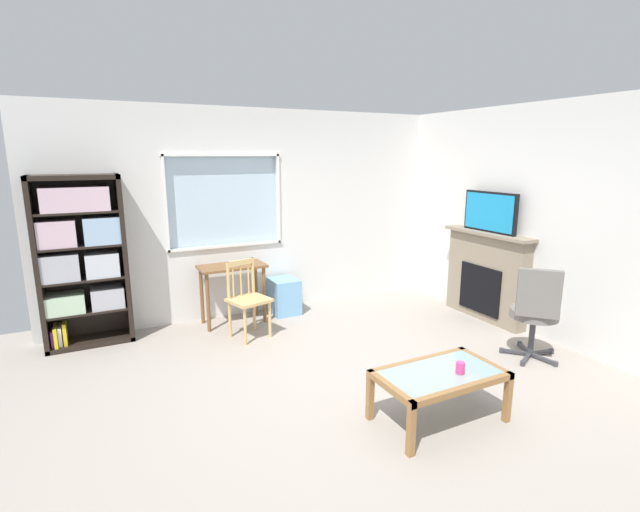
{
  "coord_description": "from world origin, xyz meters",
  "views": [
    {
      "loc": [
        -1.97,
        -3.43,
        2.1
      ],
      "look_at": [
        0.11,
        0.66,
        1.09
      ],
      "focal_mm": 26.02,
      "sensor_mm": 36.0,
      "label": 1
    }
  ],
  "objects": [
    {
      "name": "coffee_table",
      "position": [
        0.4,
        -0.86,
        0.36
      ],
      "size": [
        1.0,
        0.58,
        0.42
      ],
      "color": "#8C9E99",
      "rests_on": "ground"
    },
    {
      "name": "wall_back_with_window",
      "position": [
        0.04,
        2.39,
        1.32
      ],
      "size": [
        5.27,
        0.15,
        2.67
      ],
      "color": "silver",
      "rests_on": "ground"
    },
    {
      "name": "plastic_drawer_unit",
      "position": [
        0.3,
        2.09,
        0.24
      ],
      "size": [
        0.35,
        0.4,
        0.47
      ],
      "primitive_type": "cube",
      "color": "#72ADDB",
      "rests_on": "ground"
    },
    {
      "name": "fireplace",
      "position": [
        2.54,
        0.73,
        0.57
      ],
      "size": [
        0.26,
        1.3,
        1.14
      ],
      "color": "gray",
      "rests_on": "ground"
    },
    {
      "name": "bookshelf",
      "position": [
        -2.06,
        2.15,
        1.02
      ],
      "size": [
        0.9,
        0.38,
        1.89
      ],
      "color": "black",
      "rests_on": "ground"
    },
    {
      "name": "sippy_cup",
      "position": [
        0.52,
        -0.95,
        0.47
      ],
      "size": [
        0.07,
        0.07,
        0.09
      ],
      "primitive_type": "cylinder",
      "color": "#DB3D84",
      "rests_on": "coffee_table"
    },
    {
      "name": "tv",
      "position": [
        2.52,
        0.73,
        1.39
      ],
      "size": [
        0.06,
        0.8,
        0.5
      ],
      "color": "black",
      "rests_on": "fireplace"
    },
    {
      "name": "ground",
      "position": [
        0.0,
        0.0,
        -0.01
      ],
      "size": [
        6.27,
        5.78,
        0.02
      ],
      "primitive_type": "cube",
      "color": "#9E9389"
    },
    {
      "name": "office_chair",
      "position": [
        2.02,
        -0.43,
        0.55
      ],
      "size": [
        0.63,
        0.59,
        1.0
      ],
      "color": "slate",
      "rests_on": "ground"
    },
    {
      "name": "wall_right",
      "position": [
        2.69,
        0.0,
        1.34
      ],
      "size": [
        0.12,
        4.98,
        2.67
      ],
      "primitive_type": "cube",
      "color": "silver",
      "rests_on": "ground"
    },
    {
      "name": "wooden_chair",
      "position": [
        -0.39,
        1.53,
        0.46
      ],
      "size": [
        0.51,
        0.5,
        0.9
      ],
      "color": "tan",
      "rests_on": "ground"
    },
    {
      "name": "desk_under_window",
      "position": [
        -0.41,
        2.04,
        0.6
      ],
      "size": [
        0.81,
        0.42,
        0.75
      ],
      "color": "brown",
      "rests_on": "ground"
    }
  ]
}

